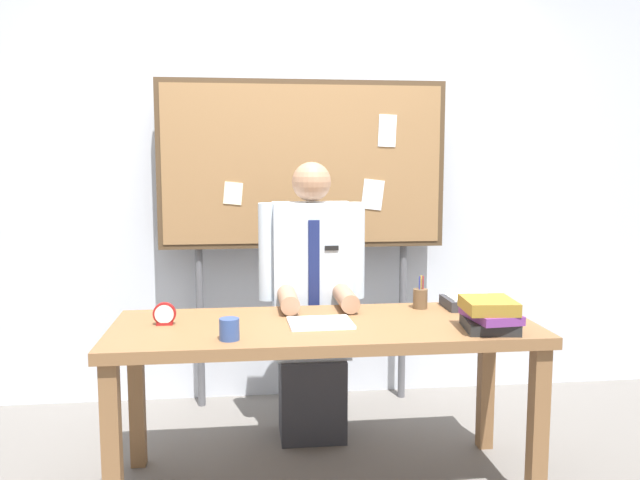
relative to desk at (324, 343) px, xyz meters
name	(u,v)px	position (x,y,z in m)	size (l,w,h in m)	color
back_wall	(300,180)	(0.00, 1.21, 0.69)	(6.40, 0.08, 2.70)	silver
desk	(324,343)	(0.00, 0.00, 0.00)	(1.86, 0.71, 0.75)	brown
person	(312,312)	(0.00, 0.53, 0.02)	(0.55, 0.56, 1.46)	#2D2D33
bulletin_board	(303,169)	(0.00, 1.01, 0.76)	(1.68, 0.09, 1.93)	#4C3823
book_stack	(489,315)	(0.68, -0.20, 0.16)	(0.24, 0.28, 0.14)	#262626
open_notebook	(320,323)	(-0.02, -0.02, 0.10)	(0.28, 0.23, 0.01)	white
desk_clock	(164,315)	(-0.70, 0.05, 0.13)	(0.10, 0.04, 0.10)	maroon
coffee_mug	(229,329)	(-0.41, -0.23, 0.13)	(0.08, 0.08, 0.09)	#334C8C
pen_holder	(420,298)	(0.50, 0.23, 0.14)	(0.07, 0.07, 0.16)	brown
paper_tray	(471,302)	(0.75, 0.22, 0.12)	(0.26, 0.20, 0.06)	#333338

